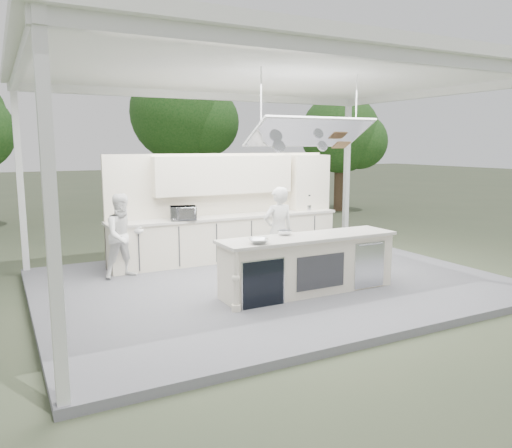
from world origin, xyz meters
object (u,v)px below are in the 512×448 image
demo_island (308,264)px  sous_chef (124,236)px  head_chef (278,231)px  back_counter (228,237)px

demo_island → sous_chef: sous_chef is taller
head_chef → sous_chef: size_ratio=1.07×
back_counter → sous_chef: (-2.30, -0.44, 0.30)m
head_chef → sous_chef: 2.85m
back_counter → head_chef: bearing=-79.6°
back_counter → sous_chef: sous_chef is taller
back_counter → sous_chef: bearing=-169.2°
back_counter → sous_chef: 2.36m
demo_island → back_counter: size_ratio=0.61×
demo_island → sous_chef: (-2.48, 2.37, 0.30)m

